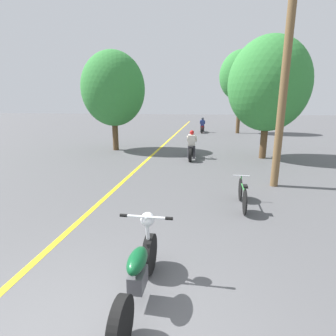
{
  "coord_description": "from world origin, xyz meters",
  "views": [
    {
      "loc": [
        1.18,
        -2.13,
        2.65
      ],
      "look_at": [
        0.09,
        4.8,
        0.9
      ],
      "focal_mm": 28.0,
      "sensor_mm": 36.0,
      "label": 1
    }
  ],
  "objects_px": {
    "roadside_tree_left": "(113,89)",
    "bicycle_parked": "(243,194)",
    "motorcycle_foreground": "(139,272)",
    "utility_pole": "(286,67)",
    "roadside_tree_right_near": "(269,85)",
    "roadside_tree_right_far": "(241,76)",
    "motorcycle_rider_lead": "(192,148)",
    "motorcycle_rider_far": "(202,127)"
  },
  "relations": [
    {
      "from": "roadside_tree_left",
      "to": "motorcycle_rider_lead",
      "type": "relative_size",
      "value": 2.51
    },
    {
      "from": "utility_pole",
      "to": "motorcycle_foreground",
      "type": "distance_m",
      "value": 7.2
    },
    {
      "from": "roadside_tree_right_near",
      "to": "roadside_tree_left",
      "type": "height_order",
      "value": "roadside_tree_right_near"
    },
    {
      "from": "motorcycle_rider_lead",
      "to": "motorcycle_rider_far",
      "type": "relative_size",
      "value": 1.02
    },
    {
      "from": "motorcycle_foreground",
      "to": "motorcycle_rider_far",
      "type": "distance_m",
      "value": 21.27
    },
    {
      "from": "roadside_tree_right_near",
      "to": "bicycle_parked",
      "type": "xyz_separation_m",
      "value": [
        -1.71,
        -6.55,
        -3.12
      ]
    },
    {
      "from": "utility_pole",
      "to": "roadside_tree_left",
      "type": "xyz_separation_m",
      "value": [
        -7.45,
        5.65,
        -0.31
      ]
    },
    {
      "from": "utility_pole",
      "to": "roadside_tree_right_far",
      "type": "height_order",
      "value": "utility_pole"
    },
    {
      "from": "roadside_tree_right_far",
      "to": "motorcycle_rider_lead",
      "type": "relative_size",
      "value": 3.25
    },
    {
      "from": "motorcycle_foreground",
      "to": "utility_pole",
      "type": "bearing_deg",
      "value": 61.87
    },
    {
      "from": "utility_pole",
      "to": "motorcycle_rider_lead",
      "type": "height_order",
      "value": "utility_pole"
    },
    {
      "from": "roadside_tree_right_far",
      "to": "utility_pole",
      "type": "bearing_deg",
      "value": -91.24
    },
    {
      "from": "roadside_tree_right_far",
      "to": "bicycle_parked",
      "type": "distance_m",
      "value": 18.19
    },
    {
      "from": "roadside_tree_right_near",
      "to": "roadside_tree_right_far",
      "type": "xyz_separation_m",
      "value": [
        -0.13,
        11.0,
        1.41
      ]
    },
    {
      "from": "roadside_tree_left",
      "to": "motorcycle_foreground",
      "type": "distance_m",
      "value": 12.5
    },
    {
      "from": "roadside_tree_right_far",
      "to": "motorcycle_rider_lead",
      "type": "height_order",
      "value": "roadside_tree_right_far"
    },
    {
      "from": "roadside_tree_right_far",
      "to": "motorcycle_foreground",
      "type": "relative_size",
      "value": 3.42
    },
    {
      "from": "roadside_tree_left",
      "to": "bicycle_parked",
      "type": "height_order",
      "value": "roadside_tree_left"
    },
    {
      "from": "roadside_tree_right_near",
      "to": "roadside_tree_left",
      "type": "xyz_separation_m",
      "value": [
        -7.91,
        1.1,
        -0.08
      ]
    },
    {
      "from": "roadside_tree_right_near",
      "to": "bicycle_parked",
      "type": "distance_m",
      "value": 7.45
    },
    {
      "from": "motorcycle_foreground",
      "to": "roadside_tree_left",
      "type": "bearing_deg",
      "value": 111.31
    },
    {
      "from": "roadside_tree_right_far",
      "to": "roadside_tree_right_near",
      "type": "bearing_deg",
      "value": -89.32
    },
    {
      "from": "roadside_tree_right_near",
      "to": "roadside_tree_right_far",
      "type": "bearing_deg",
      "value": 90.68
    },
    {
      "from": "utility_pole",
      "to": "motorcycle_rider_far",
      "type": "distance_m",
      "value": 16.16
    },
    {
      "from": "roadside_tree_right_near",
      "to": "bicycle_parked",
      "type": "bearing_deg",
      "value": -104.66
    },
    {
      "from": "roadside_tree_right_near",
      "to": "motorcycle_foreground",
      "type": "height_order",
      "value": "roadside_tree_right_near"
    },
    {
      "from": "roadside_tree_left",
      "to": "motorcycle_foreground",
      "type": "relative_size",
      "value": 2.65
    },
    {
      "from": "motorcycle_rider_far",
      "to": "roadside_tree_left",
      "type": "bearing_deg",
      "value": -115.08
    },
    {
      "from": "roadside_tree_left",
      "to": "motorcycle_rider_lead",
      "type": "bearing_deg",
      "value": -20.59
    },
    {
      "from": "motorcycle_foreground",
      "to": "bicycle_parked",
      "type": "relative_size",
      "value": 1.27
    },
    {
      "from": "bicycle_parked",
      "to": "roadside_tree_left",
      "type": "bearing_deg",
      "value": 129.02
    },
    {
      "from": "roadside_tree_left",
      "to": "bicycle_parked",
      "type": "relative_size",
      "value": 3.36
    },
    {
      "from": "utility_pole",
      "to": "bicycle_parked",
      "type": "xyz_separation_m",
      "value": [
        -1.25,
        -2.0,
        -3.34
      ]
    },
    {
      "from": "roadside_tree_left",
      "to": "motorcycle_rider_far",
      "type": "relative_size",
      "value": 2.57
    },
    {
      "from": "motorcycle_foreground",
      "to": "motorcycle_rider_far",
      "type": "bearing_deg",
      "value": 89.36
    },
    {
      "from": "roadside_tree_right_near",
      "to": "motorcycle_rider_far",
      "type": "relative_size",
      "value": 2.67
    },
    {
      "from": "motorcycle_rider_lead",
      "to": "motorcycle_rider_far",
      "type": "height_order",
      "value": "motorcycle_rider_lead"
    },
    {
      "from": "utility_pole",
      "to": "roadside_tree_right_far",
      "type": "bearing_deg",
      "value": 88.76
    },
    {
      "from": "utility_pole",
      "to": "roadside_tree_right_far",
      "type": "distance_m",
      "value": 15.59
    },
    {
      "from": "utility_pole",
      "to": "roadside_tree_right_near",
      "type": "relative_size",
      "value": 1.28
    },
    {
      "from": "utility_pole",
      "to": "motorcycle_foreground",
      "type": "xyz_separation_m",
      "value": [
        -3.03,
        -5.67,
        -3.24
      ]
    },
    {
      "from": "roadside_tree_right_far",
      "to": "motorcycle_rider_far",
      "type": "bearing_deg",
      "value": 179.05
    }
  ]
}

